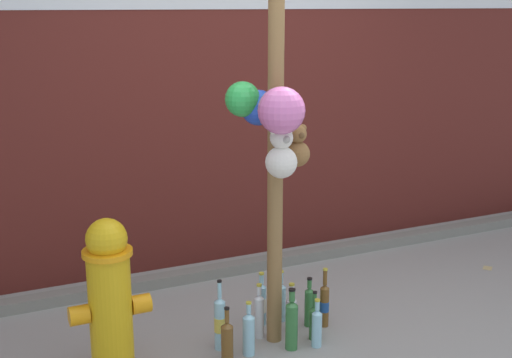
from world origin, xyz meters
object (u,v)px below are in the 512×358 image
Objects in this scene: bottle_1 at (281,300)px; bottle_9 at (324,304)px; bottle_3 at (220,322)px; bottle_6 at (259,314)px; bottle_10 at (314,321)px; bottle_5 at (291,312)px; fire_hydrant at (110,297)px; bottle_0 at (249,333)px; bottle_8 at (261,303)px; bottle_4 at (309,305)px; bottle_11 at (317,327)px; bottle_7 at (292,323)px; bottle_2 at (227,340)px; memorial_post at (274,91)px.

bottle_1 is 0.28m from bottle_9.
bottle_6 is (0.27, 0.03, -0.02)m from bottle_3.
bottle_1 reaches higher than bottle_10.
bottle_10 is at bearing -68.37° from bottle_5.
fire_hydrant is 2.71× the size of bottle_0.
bottle_8 is (0.09, 0.15, -0.00)m from bottle_6.
bottle_0 is 1.02× the size of bottle_4.
bottle_11 is at bearing -11.46° from bottle_0.
bottle_3 reaches higher than bottle_9.
bottle_10 is (-0.06, -0.17, -0.02)m from bottle_4.
bottle_4 is at bearing -28.41° from bottle_8.
bottle_9 is at bearing -0.31° from bottle_3.
bottle_7 is at bearing -62.63° from bottle_6.
bottle_0 is at bearing -126.21° from bottle_8.
bottle_5 is (1.14, 0.05, -0.33)m from fire_hydrant.
bottle_1 is (1.13, 0.19, -0.31)m from fire_hydrant.
bottle_6 is 1.15× the size of bottle_11.
bottle_3 reaches higher than bottle_5.
bottle_3 reaches higher than bottle_0.
bottle_0 is 0.87× the size of bottle_7.
bottle_2 is at bearing -97.06° from bottle_3.
bottle_4 is at bearing 0.81° from bottle_6.
bottle_3 is 1.41× the size of bottle_5.
memorial_post is 8.53× the size of bottle_5.
bottle_6 is at bearing -120.21° from bottle_8.
bottle_10 reaches higher than bottle_11.
bottle_4 is at bearing 70.54° from bottle_11.
bottle_0 reaches higher than bottle_10.
fire_hydrant is at bearing -170.52° from bottle_1.
bottle_8 is at bearing 53.79° from bottle_0.
bottle_8 reaches higher than bottle_11.
bottle_0 is 0.60m from bottle_9.
bottle_4 is 1.05× the size of bottle_5.
memorial_post is 1.39m from bottle_8.
bottle_7 reaches higher than bottle_11.
memorial_post reaches higher than fire_hydrant.
bottle_9 reaches higher than bottle_2.
bottle_8 reaches higher than bottle_5.
bottle_8 is (0.36, 0.18, -0.02)m from bottle_3.
bottle_8 is (-0.27, 0.14, 0.01)m from bottle_4.
bottle_8 is at bearing 179.59° from bottle_1.
bottle_5 is (0.50, 0.04, -0.05)m from bottle_3.
bottle_0 is 0.96× the size of bottle_1.
bottle_9 is at bearing 41.13° from bottle_10.
bottle_8 is 0.38m from bottle_10.
bottle_2 is 0.77× the size of bottle_3.
bottle_5 is 0.22m from bottle_9.
bottle_2 is 1.03× the size of bottle_4.
bottle_3 is at bearing 167.10° from bottle_10.
bottle_1 is 0.88× the size of bottle_9.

